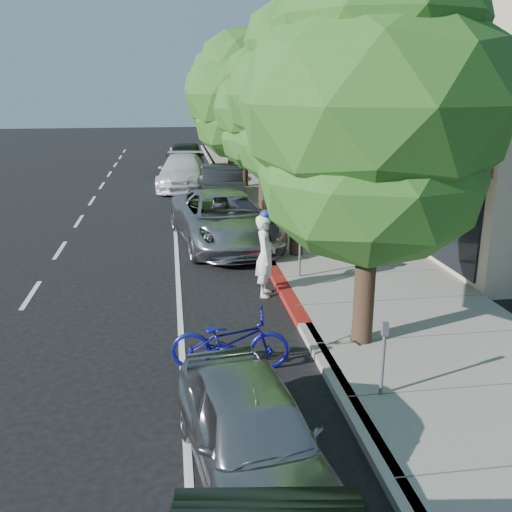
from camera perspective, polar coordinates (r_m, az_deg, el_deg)
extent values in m
plane|color=black|center=(13.08, 3.91, -5.55)|extent=(120.00, 120.00, 0.00)
cube|color=gray|center=(21.00, 5.43, 3.24)|extent=(4.60, 56.00, 0.15)
cube|color=#9E998E|center=(20.58, -0.81, 3.03)|extent=(0.30, 56.00, 0.15)
cube|color=maroon|center=(13.97, 3.04, -3.73)|extent=(0.32, 4.00, 0.15)
cube|color=#B5A68B|center=(32.27, 14.27, 13.68)|extent=(10.00, 36.00, 7.00)
cylinder|color=black|center=(11.05, 10.82, -2.79)|extent=(0.40, 0.40, 2.63)
ellipsoid|color=#1F5519|center=(10.55, 11.43, 7.86)|extent=(4.13, 4.13, 3.30)
ellipsoid|color=#1F5519|center=(10.44, 11.85, 14.80)|extent=(4.86, 4.86, 3.88)
ellipsoid|color=#1F5519|center=(10.49, 12.32, 22.20)|extent=(3.64, 3.64, 2.91)
cylinder|color=black|center=(16.61, 4.11, 4.09)|extent=(0.40, 0.40, 2.65)
ellipsoid|color=#1F5519|center=(16.28, 4.27, 11.27)|extent=(3.52, 3.52, 2.81)
ellipsoid|color=#1F5519|center=(16.21, 4.37, 15.81)|extent=(4.14, 4.14, 3.31)
ellipsoid|color=#1F5519|center=(16.24, 4.48, 20.63)|extent=(3.10, 3.10, 2.48)
cylinder|color=black|center=(22.42, 0.78, 7.03)|extent=(0.40, 0.40, 2.34)
ellipsoid|color=#1F5519|center=(22.19, 0.80, 11.71)|extent=(3.35, 3.35, 2.68)
ellipsoid|color=#1F5519|center=(22.11, 0.81, 14.64)|extent=(3.94, 3.94, 3.15)
ellipsoid|color=#1F5519|center=(22.10, 0.83, 17.75)|extent=(2.95, 2.95, 2.36)
cylinder|color=black|center=(28.28, -1.19, 9.30)|extent=(0.40, 0.40, 2.57)
ellipsoid|color=#1F5519|center=(28.09, -1.22, 13.40)|extent=(4.85, 4.85, 3.88)
ellipsoid|color=#1F5519|center=(28.04, -1.24, 15.95)|extent=(5.70, 5.70, 4.56)
ellipsoid|color=#1F5519|center=(28.05, -1.25, 18.65)|extent=(4.28, 4.28, 3.42)
cylinder|color=black|center=(34.19, -2.50, 10.63)|extent=(0.40, 0.40, 2.62)
ellipsoid|color=#1F5519|center=(34.03, -2.55, 14.08)|extent=(3.61, 3.61, 2.89)
ellipsoid|color=#1F5519|center=(34.00, -2.57, 16.22)|extent=(4.25, 4.25, 3.40)
ellipsoid|color=#1F5519|center=(34.01, -2.60, 18.49)|extent=(3.19, 3.19, 2.55)
cylinder|color=black|center=(40.14, -3.43, 11.51)|extent=(0.40, 0.40, 2.61)
ellipsoid|color=#1F5519|center=(40.00, -3.48, 14.43)|extent=(4.42, 4.42, 3.53)
ellipsoid|color=#1F5519|center=(39.97, -3.51, 16.24)|extent=(5.20, 5.20, 4.16)
ellipsoid|color=#1F5519|center=(39.98, -3.55, 18.16)|extent=(3.90, 3.90, 3.12)
imported|color=white|center=(13.74, 0.95, 0.05)|extent=(0.63, 0.82, 2.01)
imported|color=navy|center=(10.35, -2.60, -8.41)|extent=(2.21, 0.99, 1.12)
imported|color=#A8A8AD|center=(18.27, -3.18, 3.72)|extent=(3.52, 6.37, 1.69)
imported|color=#212427|center=(24.87, -3.41, 7.11)|extent=(1.92, 4.93, 1.60)
imported|color=white|center=(28.84, -7.36, 8.35)|extent=(2.77, 5.73, 1.61)
imported|color=black|center=(33.57, -7.05, 9.70)|extent=(2.39, 5.40, 1.81)
imported|color=#9B9B9F|center=(7.69, -0.38, -17.21)|extent=(2.08, 4.08, 1.33)
imported|color=black|center=(21.77, 9.53, 5.90)|extent=(0.97, 0.92, 1.58)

